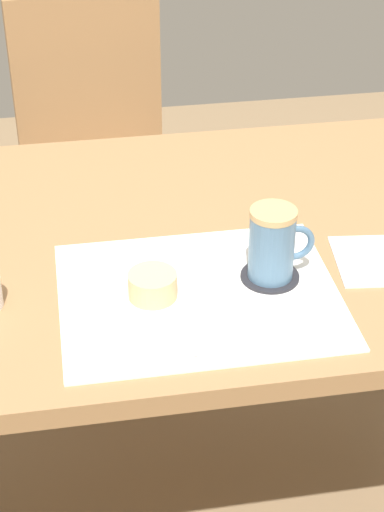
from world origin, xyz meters
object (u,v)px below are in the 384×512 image
wooden_chair (101,165)px  pastry (153,285)px  dining_table (181,269)px  coffee_mug (273,243)px  pastry_plate (153,299)px

wooden_chair → pastry: size_ratio=12.01×
wooden_chair → pastry: wooden_chair is taller
dining_table → pastry: pastry is taller
wooden_chair → coffee_mug: size_ratio=7.53×
dining_table → pastry: (-0.07, -0.20, 0.11)m
dining_table → wooden_chair: wooden_chair is taller
pastry → coffee_mug: 0.20m
pastry_plate → pastry: size_ratio=2.05×
wooden_chair → dining_table: bearing=89.5°
pastry_plate → pastry: bearing=0.0°
pastry_plate → coffee_mug: (0.20, 0.03, 0.06)m
dining_table → coffee_mug: coffee_mug is taller
wooden_chair → pastry: (0.02, -0.93, 0.27)m
dining_table → pastry: size_ratio=16.62×
pastry → wooden_chair: bearing=91.2°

